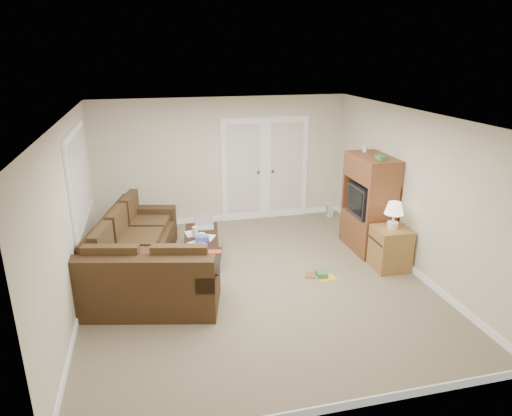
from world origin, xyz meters
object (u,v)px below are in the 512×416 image
object	(u,v)px
tv_armoire	(369,203)
side_cabinet	(391,245)
coffee_table	(202,245)
sectional_sofa	(141,262)

from	to	relation	value
tv_armoire	side_cabinet	xyz separation A→B (m)	(0.00, -0.81, -0.44)
coffee_table	tv_armoire	world-z (taller)	tv_armoire
tv_armoire	side_cabinet	bearing A→B (deg)	-89.77
coffee_table	side_cabinet	xyz separation A→B (m)	(2.88, -1.05, 0.16)
sectional_sofa	side_cabinet	size ratio (longest dim) A/B	2.85
sectional_sofa	tv_armoire	distance (m)	3.92
side_cabinet	coffee_table	bearing A→B (deg)	161.44
sectional_sofa	coffee_table	bearing A→B (deg)	45.04
coffee_table	tv_armoire	xyz separation A→B (m)	(2.88, -0.23, 0.60)
coffee_table	tv_armoire	bearing A→B (deg)	2.95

